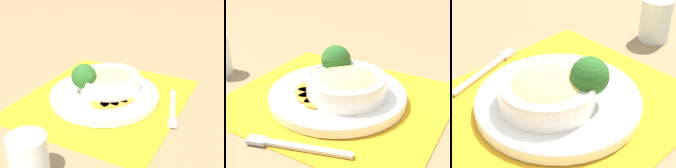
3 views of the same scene
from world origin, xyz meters
The scene contains 10 objects.
ground_plane centered at (0.00, 0.00, 0.00)m, with size 4.00×4.00×0.00m, color #8C704C.
placemat centered at (0.00, 0.00, 0.00)m, with size 0.44×0.48×0.00m.
plate centered at (0.00, 0.00, 0.02)m, with size 0.29×0.29×0.02m.
bowl centered at (-0.01, -0.02, 0.05)m, with size 0.17×0.17×0.05m.
broccoli_floret centered at (0.05, 0.03, 0.07)m, with size 0.07×0.07×0.08m.
carrot_slice_near centered at (-0.01, 0.06, 0.02)m, with size 0.05×0.05×0.01m.
carrot_slice_middle centered at (-0.04, 0.05, 0.02)m, with size 0.05×0.05×0.01m.
carrot_slice_far centered at (-0.05, 0.04, 0.02)m, with size 0.05×0.05×0.01m.
carrot_slice_extra centered at (-0.06, 0.02, 0.02)m, with size 0.05×0.05×0.01m.
fork centered at (-0.18, 0.00, 0.01)m, with size 0.05×0.18×0.01m.
Camera 2 is at (-0.52, -0.25, 0.33)m, focal length 50.00 mm.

